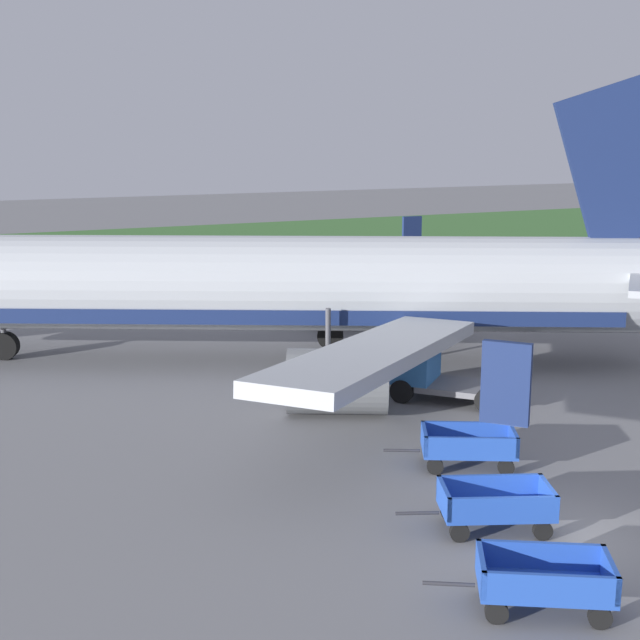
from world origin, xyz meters
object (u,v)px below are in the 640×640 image
at_px(service_truck_beside_carts, 424,366).
at_px(baggage_cart_nearest, 544,581).
at_px(baggage_cart_second_in_row, 495,505).
at_px(airplane, 292,286).
at_px(baggage_cart_third_in_row, 468,446).

bearing_deg(service_truck_beside_carts, baggage_cart_nearest, -111.88).
height_order(baggage_cart_nearest, baggage_cart_second_in_row, same).
xyz_separation_m(airplane, service_truck_beside_carts, (2.18, -6.35, -1.95)).
distance_m(baggage_cart_second_in_row, baggage_cart_third_in_row, 3.89).
bearing_deg(baggage_cart_third_in_row, baggage_cart_nearest, -112.97).
distance_m(airplane, service_truck_beside_carts, 7.00).
height_order(baggage_cart_second_in_row, baggage_cart_third_in_row, same).
bearing_deg(baggage_cart_nearest, service_truck_beside_carts, 68.12).
xyz_separation_m(airplane, baggage_cart_second_in_row, (-1.75, -15.96, -2.45)).
relative_size(baggage_cart_second_in_row, service_truck_beside_carts, 0.79).
bearing_deg(baggage_cart_nearest, baggage_cart_second_in_row, 69.30).
bearing_deg(baggage_cart_nearest, baggage_cart_third_in_row, 67.03).
distance_m(airplane, baggage_cart_nearest, 19.61).
bearing_deg(airplane, baggage_cart_third_in_row, -90.49).
height_order(baggage_cart_second_in_row, service_truck_beside_carts, service_truck_beside_carts).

